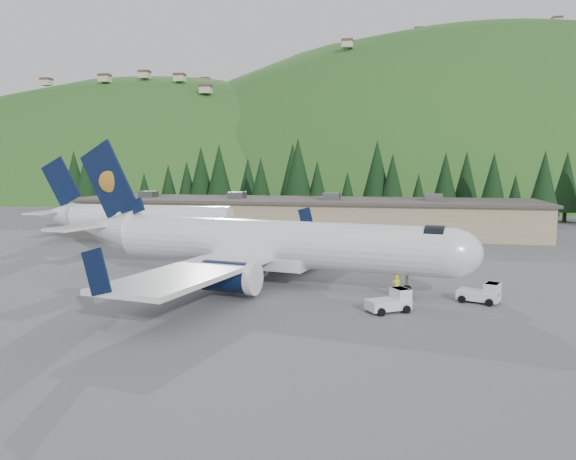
# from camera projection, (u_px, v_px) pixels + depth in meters

# --- Properties ---
(ground) EXTENTS (600.00, 600.00, 0.00)m
(ground) POSITION_uv_depth(u_px,v_px,m) (274.00, 283.00, 48.68)
(ground) COLOR #5D5D63
(airliner) EXTENTS (38.14, 36.00, 12.69)m
(airliner) POSITION_uv_depth(u_px,v_px,m) (262.00, 244.00, 48.72)
(airliner) COLOR white
(airliner) RESTS_ON ground
(second_airliner) EXTENTS (27.50, 11.00, 10.05)m
(second_airliner) POSITION_uv_depth(u_px,v_px,m) (130.00, 217.00, 74.81)
(second_airliner) COLOR white
(second_airliner) RESTS_ON ground
(baggage_tug_a) EXTENTS (3.34, 2.94, 1.60)m
(baggage_tug_a) POSITION_uv_depth(u_px,v_px,m) (392.00, 301.00, 39.18)
(baggage_tug_a) COLOR silver
(baggage_tug_a) RESTS_ON ground
(baggage_tug_b) EXTENTS (3.29, 2.58, 1.58)m
(baggage_tug_b) POSITION_uv_depth(u_px,v_px,m) (482.00, 294.00, 41.65)
(baggage_tug_b) COLOR silver
(baggage_tug_b) RESTS_ON ground
(terminal_building) EXTENTS (71.00, 17.00, 6.10)m
(terminal_building) POSITION_uv_depth(u_px,v_px,m) (299.00, 215.00, 86.36)
(terminal_building) COLOR tan
(terminal_building) RESTS_ON ground
(ramp_worker) EXTENTS (0.65, 0.46, 1.71)m
(ramp_worker) POSITION_uv_depth(u_px,v_px,m) (396.00, 286.00, 43.66)
(ramp_worker) COLOR #FFFE0E
(ramp_worker) RESTS_ON ground
(tree_line) EXTENTS (112.62, 18.89, 14.08)m
(tree_line) POSITION_uv_depth(u_px,v_px,m) (309.00, 180.00, 108.68)
(tree_line) COLOR black
(tree_line) RESTS_ON ground
(hills) EXTENTS (614.00, 330.00, 300.00)m
(hills) POSITION_uv_depth(u_px,v_px,m) (499.00, 377.00, 248.70)
(hills) COLOR #24511D
(hills) RESTS_ON ground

